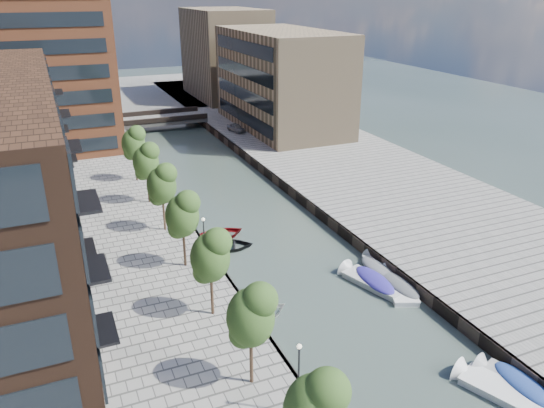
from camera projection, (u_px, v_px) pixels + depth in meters
water at (228, 195)px, 56.62m from camera, size 300.00×300.00×0.00m
quay_right at (357, 172)px, 62.25m from camera, size 20.00×140.00×1.00m
quay_wall_left at (172, 199)px, 54.21m from camera, size 0.25×140.00×1.00m
quay_wall_right at (280, 183)px, 58.65m from camera, size 0.25×140.00×1.00m
far_closure at (133, 94)px, 107.46m from camera, size 80.00×40.00×1.00m
apartment_block at (4, 178)px, 37.80m from camera, size 8.00×38.00×14.00m
tower at (29, 27)px, 65.62m from camera, size 18.00×18.00×30.00m
tan_block_near at (281, 79)px, 78.11m from camera, size 12.00×25.00×14.00m
tan_block_far at (225, 54)px, 99.85m from camera, size 12.00×20.00×16.00m
bridge at (162, 119)px, 83.31m from camera, size 13.00×6.00×1.30m
tree_0 at (314, 407)px, 20.89m from camera, size 2.50×2.50×5.95m
tree_1 at (251, 314)px, 26.85m from camera, size 2.50×2.50×5.95m
tree_2 at (210, 254)px, 32.80m from camera, size 2.50×2.50×5.95m
tree_3 at (182, 213)px, 38.75m from camera, size 2.50×2.50×5.95m
tree_4 at (161, 183)px, 44.71m from camera, size 2.50×2.50×5.95m
tree_5 at (146, 160)px, 50.66m from camera, size 2.50×2.50×5.95m
tree_6 at (133, 142)px, 56.61m from camera, size 2.50×2.50×5.95m
lamp_0 at (299, 372)px, 25.45m from camera, size 0.24×0.24×4.12m
lamp_1 at (204, 238)px, 39.06m from camera, size 0.24×0.24×4.12m
lamp_2 at (158, 173)px, 52.66m from camera, size 0.24×0.24×4.12m
sloop_2 at (218, 238)px, 47.01m from camera, size 5.29×4.11×1.01m
sloop_3 at (261, 316)px, 35.84m from camera, size 4.49×3.57×0.84m
sloop_4 at (226, 249)px, 45.12m from camera, size 5.50×4.60×0.98m
motorboat_0 at (516, 384)px, 29.40m from camera, size 3.36×5.44×1.72m
motorboat_1 at (398, 284)px, 39.32m from camera, size 3.56×5.43×1.72m
motorboat_2 at (494, 389)px, 29.19m from camera, size 3.77×5.67×1.79m
motorboat_3 at (369, 280)px, 39.80m from camera, size 3.43×5.68×1.79m
motorboat_4 at (377, 268)px, 41.57m from camera, size 3.41×5.15×1.63m
car at (236, 128)px, 77.31m from camera, size 2.20×3.73×1.19m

